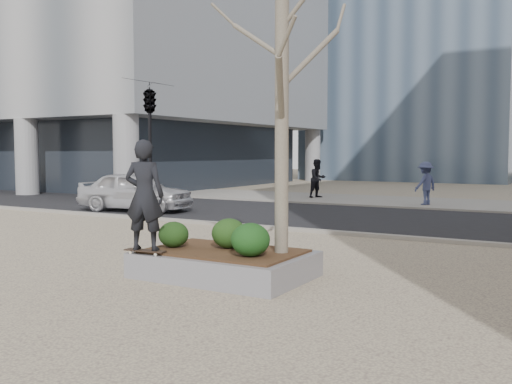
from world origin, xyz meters
The scene contains 15 objects.
ground centered at (0.00, 0.00, 0.00)m, with size 120.00×120.00×0.00m, color tan.
street centered at (0.00, 10.00, 0.01)m, with size 60.00×8.00×0.02m, color black.
far_sidewalk centered at (0.00, 17.00, 0.01)m, with size 60.00×6.00×0.02m, color gray.
planter centered at (1.00, 0.00, 0.23)m, with size 3.00×2.00×0.45m, color gray.
planter_mulch centered at (1.00, 0.00, 0.47)m, with size 2.70×1.70×0.04m, color #382314.
sycamore_tree centered at (2.00, 0.30, 3.79)m, with size 2.80×2.80×6.60m, color gray, non-canonical shape.
shrub_left centered at (0.02, -0.23, 0.73)m, with size 0.56×0.56×0.48m, color #163410.
shrub_middle centered at (0.96, 0.21, 0.76)m, with size 0.64×0.64×0.55m, color #1A3E14.
shrub_right centered at (1.73, -0.31, 0.77)m, with size 0.67×0.67×0.57m, color #163D13.
skateboard centered at (-0.10, -0.88, 0.49)m, with size 0.78×0.20×0.07m, color black, non-canonical shape.
skateboarder centered at (-0.10, -0.88, 1.50)m, with size 0.71×0.47×1.95m, color black.
police_car centered at (-8.20, 7.87, 0.77)m, with size 1.78×4.41×1.50m, color silver.
pedestrian_a centered at (-4.75, 17.13, 0.97)m, with size 0.92×0.71×1.89m, color black.
pedestrian_b centered at (0.75, 15.90, 0.94)m, with size 1.18×0.68×1.83m, color #3C446C.
traffic_light_near centered at (-5.50, 5.60, 2.25)m, with size 0.60×2.48×4.50m, color black, non-canonical shape.
Camera 1 is at (6.59, -8.53, 2.25)m, focal length 40.00 mm.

